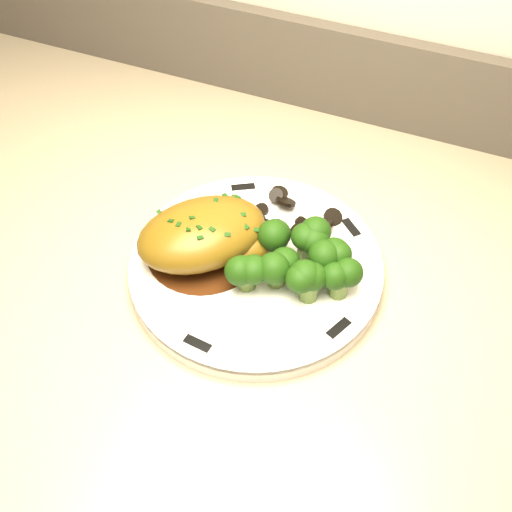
% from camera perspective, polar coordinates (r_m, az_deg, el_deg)
% --- Properties ---
extents(plate, '(0.35, 0.35, 0.02)m').
position_cam_1_polar(plate, '(0.67, 0.00, -1.06)').
color(plate, white).
rests_on(plate, counter).
extents(rim_accent_0, '(0.03, 0.03, 0.00)m').
position_cam_1_polar(rim_accent_0, '(0.70, 8.44, 2.52)').
color(rim_accent_0, black).
rests_on(rim_accent_0, plate).
extents(rim_accent_1, '(0.03, 0.02, 0.00)m').
position_cam_1_polar(rim_accent_1, '(0.74, -1.15, 6.13)').
color(rim_accent_1, black).
rests_on(rim_accent_1, plate).
extents(rim_accent_2, '(0.02, 0.03, 0.00)m').
position_cam_1_polar(rim_accent_2, '(0.68, -9.43, 0.81)').
color(rim_accent_2, black).
rests_on(rim_accent_2, plate).
extents(rim_accent_3, '(0.03, 0.01, 0.00)m').
position_cam_1_polar(rim_accent_3, '(0.60, -5.23, -7.77)').
color(rim_accent_3, black).
rests_on(rim_accent_3, plate).
extents(rim_accent_4, '(0.02, 0.03, 0.00)m').
position_cam_1_polar(rim_accent_4, '(0.62, 7.36, -6.38)').
color(rim_accent_4, black).
rests_on(rim_accent_4, plate).
extents(gravy_pool, '(0.12, 0.12, 0.00)m').
position_cam_1_polar(gravy_pool, '(0.67, -4.69, 0.46)').
color(gravy_pool, '#3F1D0B').
rests_on(gravy_pool, plate).
extents(chicken_breast, '(0.16, 0.16, 0.05)m').
position_cam_1_polar(chicken_breast, '(0.65, -4.37, 1.89)').
color(chicken_breast, brown).
rests_on(chicken_breast, plate).
extents(mushroom_pile, '(0.09, 0.07, 0.02)m').
position_cam_1_polar(mushroom_pile, '(0.69, 3.80, 2.75)').
color(mushroom_pile, black).
rests_on(mushroom_pile, plate).
extents(broccoli_florets, '(0.12, 0.09, 0.04)m').
position_cam_1_polar(broccoli_florets, '(0.63, 3.74, -0.46)').
color(broccoli_florets, olive).
rests_on(broccoli_florets, plate).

